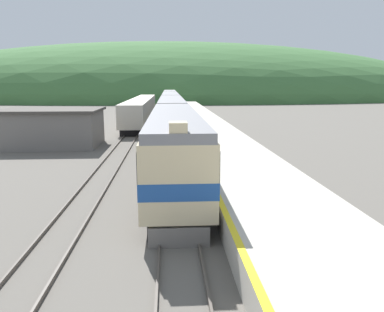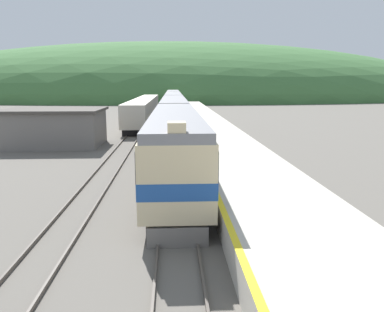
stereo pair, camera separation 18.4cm
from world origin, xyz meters
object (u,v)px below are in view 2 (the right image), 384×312
at_px(siding_train, 145,109).
at_px(carriage_second, 174,115).
at_px(carriage_third, 173,104).
at_px(express_train_lead_car, 175,144).
at_px(carriage_fourth, 173,99).

bearing_deg(siding_train, carriage_second, -74.48).
bearing_deg(carriage_third, siding_train, -126.51).
xyz_separation_m(carriage_second, carriage_third, (0.00, 22.68, 0.00)).
relative_size(carriage_second, siding_train, 0.57).
xyz_separation_m(carriage_third, siding_train, (-4.58, -6.19, -0.45)).
distance_m(express_train_lead_car, carriage_second, 21.64).
distance_m(carriage_third, carriage_fourth, 22.68).
height_order(carriage_third, siding_train, carriage_third).
distance_m(carriage_third, siding_train, 7.71).
relative_size(express_train_lead_car, carriage_second, 0.88).
relative_size(express_train_lead_car, siding_train, 0.50).
distance_m(carriage_fourth, siding_train, 29.23).
relative_size(carriage_third, carriage_fourth, 1.00).
xyz_separation_m(express_train_lead_car, carriage_third, (0.00, 44.32, -0.01)).
xyz_separation_m(carriage_second, carriage_fourth, (0.00, 45.36, 0.00)).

